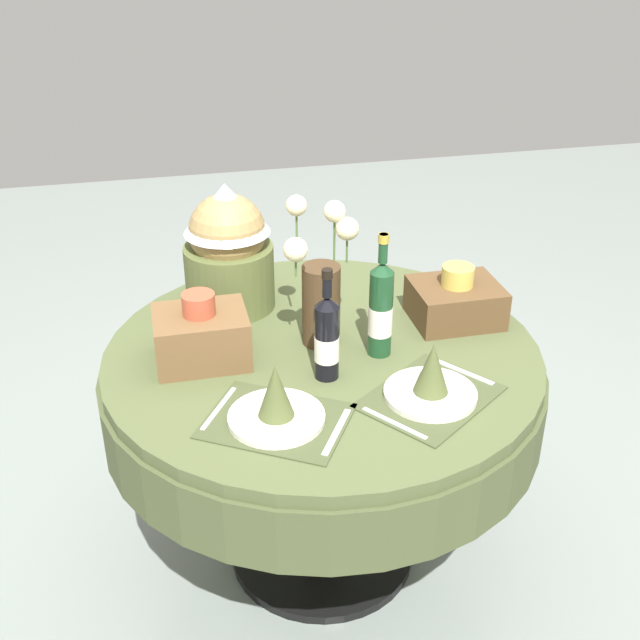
% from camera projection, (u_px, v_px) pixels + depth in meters
% --- Properties ---
extents(ground, '(8.00, 8.00, 0.00)m').
position_uv_depth(ground, '(322.00, 552.00, 2.63)').
color(ground, gray).
extents(dining_table, '(1.26, 1.26, 0.78)m').
position_uv_depth(dining_table, '(322.00, 391.00, 2.32)').
color(dining_table, '#4C5633').
rests_on(dining_table, ground).
extents(place_setting_left, '(0.43, 0.40, 0.16)m').
position_uv_depth(place_setting_left, '(276.00, 406.00, 1.93)').
color(place_setting_left, '#41492B').
rests_on(place_setting_left, dining_table).
extents(place_setting_right, '(0.43, 0.41, 0.16)m').
position_uv_depth(place_setting_right, '(431.00, 382.00, 2.02)').
color(place_setting_right, '#41492B').
rests_on(place_setting_right, dining_table).
extents(flower_vase, '(0.22, 0.17, 0.42)m').
position_uv_depth(flower_vase, '(321.00, 285.00, 2.21)').
color(flower_vase, '#47331E').
rests_on(flower_vase, dining_table).
extents(wine_bottle_centre, '(0.07, 0.07, 0.32)m').
position_uv_depth(wine_bottle_centre, '(327.00, 337.00, 2.08)').
color(wine_bottle_centre, black).
rests_on(wine_bottle_centre, dining_table).
extents(wine_bottle_right, '(0.07, 0.07, 0.36)m').
position_uv_depth(wine_bottle_right, '(381.00, 309.00, 2.18)').
color(wine_bottle_right, '#194223').
rests_on(wine_bottle_right, dining_table).
extents(gift_tub_back_left, '(0.27, 0.27, 0.40)m').
position_uv_depth(gift_tub_back_left, '(228.00, 244.00, 2.40)').
color(gift_tub_back_left, '#566033').
rests_on(gift_tub_back_left, dining_table).
extents(woven_basket_side_left, '(0.25, 0.20, 0.20)m').
position_uv_depth(woven_basket_side_left, '(201.00, 335.00, 2.17)').
color(woven_basket_side_left, brown).
rests_on(woven_basket_side_left, dining_table).
extents(woven_basket_side_right, '(0.26, 0.21, 0.18)m').
position_uv_depth(woven_basket_side_right, '(456.00, 300.00, 2.38)').
color(woven_basket_side_right, brown).
rests_on(woven_basket_side_right, dining_table).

